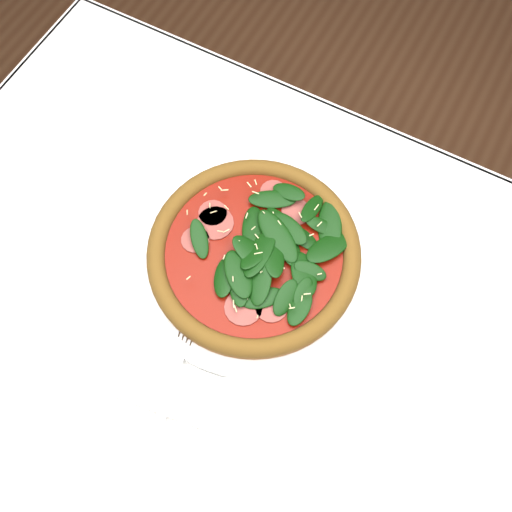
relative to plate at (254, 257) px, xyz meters
The scene contains 6 objects.
ground 0.77m from the plate, 53.98° to the right, with size 6.00×6.00×0.00m, color brown.
dining_table 0.15m from the plate, 53.98° to the right, with size 1.21×0.81×0.75m.
plate is the anchor object (origin of this frame).
pizza 0.02m from the plate, 135.00° to the left, with size 0.34×0.34×0.04m.
napkin 0.22m from the plate, 91.83° to the right, with size 0.15×0.07×0.01m, color white.
fork 0.20m from the plate, 94.00° to the right, with size 0.05×0.15×0.00m.
Camera 1 is at (0.10, -0.20, 1.53)m, focal length 40.00 mm.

